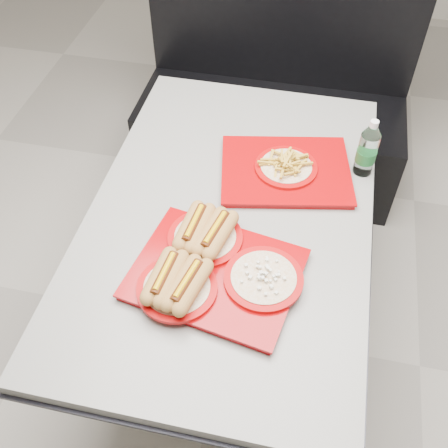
% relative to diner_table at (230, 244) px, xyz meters
% --- Properties ---
extents(ground, '(6.00, 6.00, 0.00)m').
position_rel_diner_table_xyz_m(ground, '(0.00, 0.00, -0.58)').
color(ground, '#9F9A8F').
rests_on(ground, ground).
extents(diner_table, '(0.92, 1.42, 0.75)m').
position_rel_diner_table_xyz_m(diner_table, '(0.00, 0.00, 0.00)').
color(diner_table, black).
rests_on(diner_table, ground).
extents(booth_bench, '(1.30, 0.57, 1.35)m').
position_rel_diner_table_xyz_m(booth_bench, '(0.00, 1.09, -0.18)').
color(booth_bench, black).
rests_on(booth_bench, ground).
extents(tray_near, '(0.52, 0.44, 0.10)m').
position_rel_diner_table_xyz_m(tray_near, '(-0.01, -0.25, 0.20)').
color(tray_near, '#980407').
rests_on(tray_near, diner_table).
extents(tray_far, '(0.49, 0.42, 0.09)m').
position_rel_diner_table_xyz_m(tray_far, '(0.15, 0.21, 0.19)').
color(tray_far, '#980407').
rests_on(tray_far, diner_table).
extents(water_bottle, '(0.07, 0.07, 0.21)m').
position_rel_diner_table_xyz_m(water_bottle, '(0.41, 0.28, 0.26)').
color(water_bottle, silver).
rests_on(water_bottle, diner_table).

